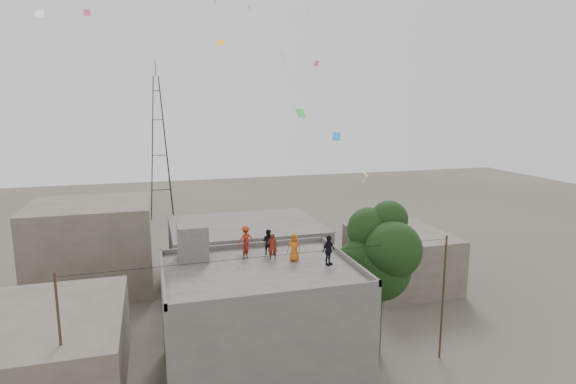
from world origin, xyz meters
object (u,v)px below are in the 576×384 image
tree (382,254)px  person_red_adult (272,246)px  transmission_tower (159,148)px  person_dark_adult (328,250)px  stair_head_box (193,242)px

tree → person_red_adult: bearing=172.7°
tree → transmission_tower: transmission_tower is taller
person_red_adult → person_dark_adult: (2.65, -1.75, 0.07)m
person_red_adult → stair_head_box: bearing=-3.6°
stair_head_box → transmission_tower: bearing=91.2°
stair_head_box → tree: 10.80m
transmission_tower → person_red_adult: bearing=-82.6°
stair_head_box → person_dark_adult: 7.50m
stair_head_box → person_red_adult: stair_head_box is taller
tree → person_red_adult: (-6.32, 0.81, 0.74)m
tree → person_red_adult: tree is taller
person_dark_adult → tree: bearing=-16.6°
stair_head_box → person_dark_adult: bearing=-23.1°
transmission_tower → stair_head_box: bearing=-88.8°
transmission_tower → person_red_adult: size_ratio=13.45×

